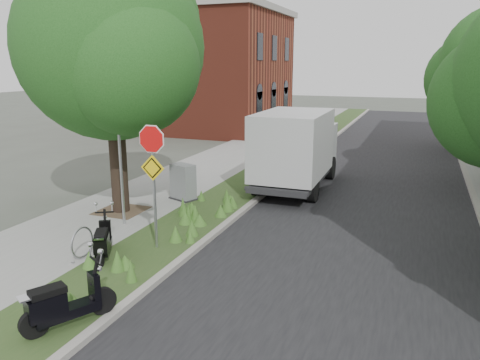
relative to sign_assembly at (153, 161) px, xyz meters
The scene contains 16 objects.
ground 2.78m from the sign_assembly, 22.62° to the right, with size 120.00×120.00×0.00m, color #4C5147.
sidewalk_near 10.10m from the sign_assembly, 106.84° to the left, with size 3.50×60.00×0.12m, color gray.
verge 9.69m from the sign_assembly, 90.61° to the left, with size 2.00×60.00×0.12m, color #2B481E.
kerb_near 9.73m from the sign_assembly, 84.54° to the left, with size 0.20×60.00×0.13m, color #9E9991.
road 10.65m from the sign_assembly, 64.96° to the left, with size 7.00×60.00×0.01m, color black.
kerb_far 12.50m from the sign_assembly, 50.01° to the left, with size 0.20×60.00×0.13m, color #9E9991.
street_tree_main 4.30m from the sign_assembly, 139.63° to the left, with size 6.21×5.54×7.66m.
bare_post 2.18m from the sign_assembly, 145.95° to the left, with size 0.08×0.08×4.00m.
bike_hoop 2.54m from the sign_assembly, 137.69° to the right, with size 0.06×0.78×0.77m.
sign_assembly is the anchor object (origin of this frame).
brick_building 22.97m from the sign_assembly, 110.72° to the left, with size 9.40×10.40×8.30m.
far_tree_c 19.42m from the sign_assembly, 64.46° to the left, with size 4.37×3.89×5.93m.
scooter_near 2.28m from the sign_assembly, 128.03° to the right, with size 0.88×1.37×0.73m.
scooter_far 4.26m from the sign_assembly, 84.38° to the right, with size 0.95×1.57×0.82m.
box_truck 7.44m from the sign_assembly, 76.73° to the left, with size 2.32×5.58×2.51m.
utility_cabinet 4.63m from the sign_assembly, 108.86° to the left, with size 1.06×0.88×1.20m.
Camera 1 is at (4.53, -8.91, 4.61)m, focal length 35.00 mm.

